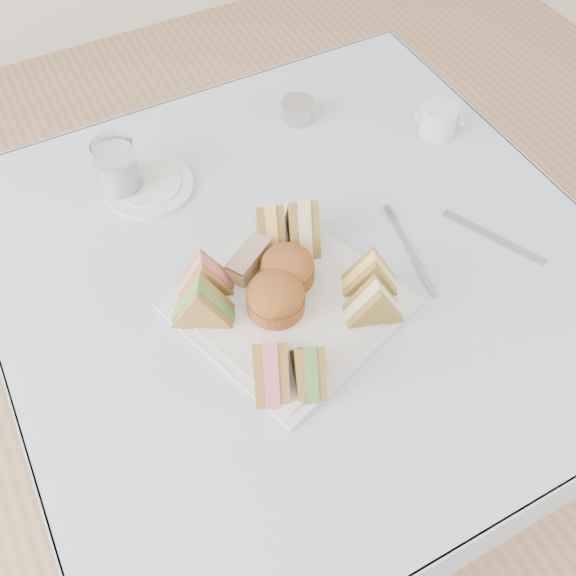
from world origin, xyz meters
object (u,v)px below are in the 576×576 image
table (300,366)px  creamer_jug (438,120)px  water_glass (118,167)px  serving_plate (288,304)px

table → creamer_jug: bearing=22.7°
table → water_glass: water_glass is taller
table → serving_plate: (-0.07, -0.07, 0.38)m
table → creamer_jug: 0.59m
serving_plate → water_glass: water_glass is taller
water_glass → creamer_jug: water_glass is taller
serving_plate → water_glass: bearing=93.3°
table → serving_plate: 0.39m
table → creamer_jug: size_ratio=12.82×
serving_plate → water_glass: 0.41m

